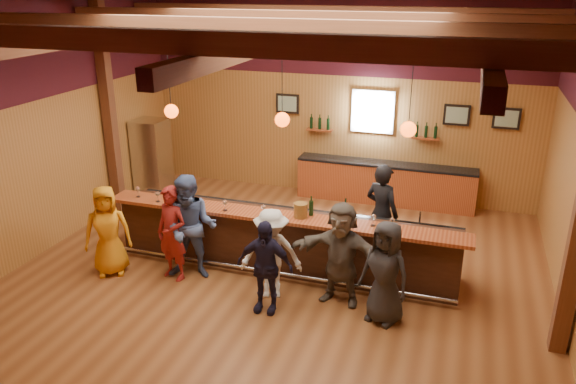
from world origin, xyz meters
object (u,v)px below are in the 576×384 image
at_px(customer_white, 271,254).
at_px(customer_brown, 341,254).
at_px(bar_counter, 286,239).
at_px(back_bar_cabinet, 385,183).
at_px(customer_redvest, 172,233).
at_px(bartender, 382,213).
at_px(stainless_fridge, 152,158).
at_px(customer_dark, 385,273).
at_px(ice_bucket, 301,210).
at_px(customer_navy, 265,266).
at_px(customer_denim, 191,228).
at_px(bottle_a, 311,208).
at_px(customer_orange, 108,231).

bearing_deg(customer_white, customer_brown, -4.16).
height_order(bar_counter, back_bar_cabinet, bar_counter).
xyz_separation_m(customer_redvest, bartender, (3.22, 1.78, 0.08)).
height_order(stainless_fridge, customer_dark, stainless_fridge).
distance_m(stainless_fridge, customer_dark, 7.04).
height_order(customer_redvest, ice_bucket, customer_redvest).
bearing_deg(back_bar_cabinet, customer_white, -103.18).
bearing_deg(customer_navy, customer_dark, 6.83).
xyz_separation_m(bar_counter, customer_denim, (-1.39, -0.87, 0.40)).
xyz_separation_m(customer_dark, bottle_a, (-1.42, 1.01, 0.44)).
relative_size(customer_redvest, bartender, 0.91).
bearing_deg(customer_dark, customer_navy, -149.09).
bearing_deg(back_bar_cabinet, customer_redvest, -122.15).
relative_size(customer_denim, bottle_a, 5.38).
xyz_separation_m(customer_dark, bartender, (-0.38, 1.97, 0.11)).
bearing_deg(stainless_fridge, customer_white, -39.73).
bearing_deg(stainless_fridge, back_bar_cabinet, 11.93).
xyz_separation_m(customer_orange, customer_navy, (2.96, -0.28, -0.05)).
distance_m(stainless_fridge, customer_redvest, 4.22).
bearing_deg(bottle_a, customer_white, -113.98).
distance_m(customer_navy, ice_bucket, 1.28).
xyz_separation_m(stainless_fridge, customer_white, (4.22, -3.50, -0.15)).
bearing_deg(customer_denim, customer_dark, -18.42).
distance_m(customer_white, bartender, 2.34).
xyz_separation_m(back_bar_cabinet, bottle_a, (-0.69, -3.74, 0.77)).
height_order(stainless_fridge, customer_brown, stainless_fridge).
relative_size(back_bar_cabinet, bottle_a, 11.74).
bearing_deg(bar_counter, customer_brown, -36.41).
xyz_separation_m(customer_denim, customer_navy, (1.53, -0.60, -0.17)).
height_order(customer_redvest, customer_white, customer_redvest).
bearing_deg(ice_bucket, back_bar_cabinet, 77.87).
height_order(bar_counter, customer_navy, customer_navy).
distance_m(stainless_fridge, bottle_a, 5.31).
distance_m(back_bar_cabinet, ice_bucket, 4.03).
xyz_separation_m(back_bar_cabinet, bartender, (0.35, -2.79, 0.43)).
xyz_separation_m(bar_counter, customer_orange, (-2.82, -1.19, 0.28)).
relative_size(customer_orange, customer_brown, 0.95).
relative_size(customer_brown, bottle_a, 4.93).
relative_size(bartender, bottle_a, 5.31).
bearing_deg(bottle_a, customer_dark, -35.54).
relative_size(bartender, ice_bucket, 7.32).
bearing_deg(customer_redvest, bottle_a, 36.66).
bearing_deg(customer_denim, ice_bucket, 5.15).
relative_size(customer_orange, customer_dark, 1.00).
bearing_deg(customer_navy, back_bar_cabinet, 75.98).
bearing_deg(customer_navy, customer_brown, 27.76).
xyz_separation_m(customer_brown, bottle_a, (-0.69, 0.70, 0.40)).
height_order(customer_orange, customer_dark, same).
bearing_deg(back_bar_cabinet, bar_counter, -108.34).
xyz_separation_m(bar_counter, stainless_fridge, (-4.12, 2.45, 0.38)).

